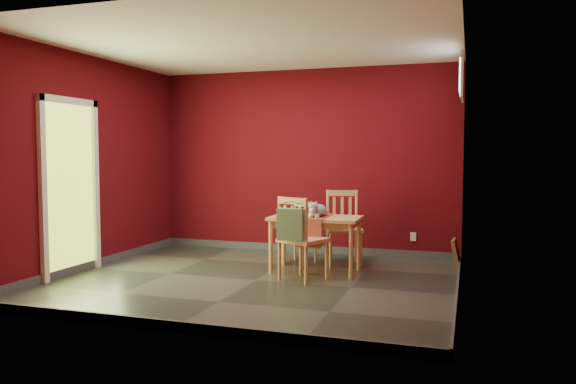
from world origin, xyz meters
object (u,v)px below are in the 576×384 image
(dining_table, at_px, (316,223))
(chair_near, at_px, (301,238))
(chair_far_left, at_px, (300,232))
(tote_bag, at_px, (290,224))
(cat, at_px, (318,208))
(chair_far_right, at_px, (343,226))
(picture_frame, at_px, (456,253))

(dining_table, distance_m, chair_near, 0.53)
(dining_table, xyz_separation_m, chair_near, (-0.03, -0.52, -0.10))
(dining_table, relative_size, chair_far_left, 1.36)
(tote_bag, distance_m, cat, 0.74)
(chair_far_left, relative_size, chair_near, 0.84)
(tote_bag, bearing_deg, chair_far_left, 101.72)
(chair_far_right, distance_m, picture_frame, 1.49)
(tote_bag, bearing_deg, dining_table, 83.04)
(chair_far_right, relative_size, tote_bag, 2.30)
(dining_table, xyz_separation_m, chair_far_left, (-0.35, 0.51, -0.19))
(cat, bearing_deg, picture_frame, 21.14)
(chair_near, bearing_deg, chair_far_left, 107.02)
(chair_near, height_order, cat, chair_near)
(picture_frame, bearing_deg, dining_table, -152.54)
(chair_far_right, distance_m, tote_bag, 1.40)
(chair_far_right, distance_m, cat, 0.72)
(chair_far_right, bearing_deg, chair_far_left, -169.49)
(tote_bag, relative_size, picture_frame, 1.16)
(dining_table, relative_size, chair_far_right, 1.14)
(dining_table, bearing_deg, cat, -31.25)
(picture_frame, bearing_deg, chair_far_left, -170.04)
(tote_bag, height_order, cat, tote_bag)
(chair_far_right, bearing_deg, tote_bag, -102.80)
(chair_far_left, bearing_deg, chair_near, -72.98)
(chair_far_left, bearing_deg, dining_table, -55.49)
(dining_table, distance_m, chair_far_left, 0.64)
(chair_far_right, xyz_separation_m, chair_near, (-0.25, -1.13, -0.00))
(chair_far_left, distance_m, chair_far_right, 0.58)
(chair_far_left, height_order, tote_bag, tote_bag)
(cat, xyz_separation_m, picture_frame, (1.62, 0.88, -0.62))
(chair_far_left, relative_size, cat, 1.85)
(chair_near, relative_size, cat, 2.21)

